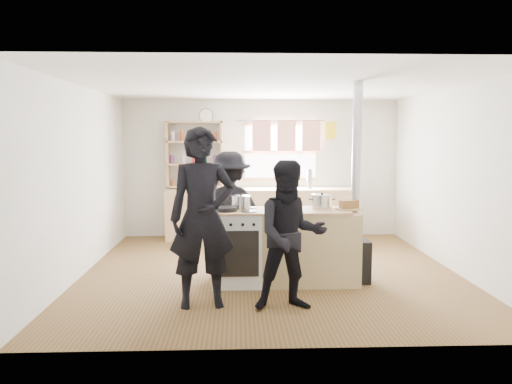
{
  "coord_description": "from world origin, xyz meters",
  "views": [
    {
      "loc": [
        -0.44,
        -6.63,
        1.83
      ],
      "look_at": [
        -0.19,
        -0.1,
        1.1
      ],
      "focal_mm": 35.0,
      "sensor_mm": 36.0,
      "label": 1
    }
  ],
  "objects_px": {
    "roast_tray": "(286,207)",
    "person_far": "(230,209)",
    "cooking_island": "(285,246)",
    "person_near_right": "(291,236)",
    "thermos": "(310,179)",
    "skillet_greens": "(226,209)",
    "bread_board": "(349,206)",
    "stockpot_stove": "(241,202)",
    "flue_heater": "(355,231)",
    "stockpot_counter": "(322,201)",
    "person_near_left": "(202,218)"
  },
  "relations": [
    {
      "from": "roast_tray",
      "to": "person_far",
      "type": "height_order",
      "value": "person_far"
    },
    {
      "from": "cooking_island",
      "to": "person_near_right",
      "type": "height_order",
      "value": "person_near_right"
    },
    {
      "from": "thermos",
      "to": "skillet_greens",
      "type": "height_order",
      "value": "thermos"
    },
    {
      "from": "thermos",
      "to": "bread_board",
      "type": "height_order",
      "value": "thermos"
    },
    {
      "from": "thermos",
      "to": "stockpot_stove",
      "type": "relative_size",
      "value": 1.43
    },
    {
      "from": "bread_board",
      "to": "person_near_right",
      "type": "xyz_separation_m",
      "value": [
        -0.81,
        -0.88,
        -0.19
      ]
    },
    {
      "from": "roast_tray",
      "to": "stockpot_stove",
      "type": "distance_m",
      "value": 0.57
    },
    {
      "from": "skillet_greens",
      "to": "roast_tray",
      "type": "height_order",
      "value": "roast_tray"
    },
    {
      "from": "cooking_island",
      "to": "bread_board",
      "type": "bearing_deg",
      "value": -4.63
    },
    {
      "from": "skillet_greens",
      "to": "bread_board",
      "type": "bearing_deg",
      "value": 1.07
    },
    {
      "from": "thermos",
      "to": "flue_heater",
      "type": "relative_size",
      "value": 0.13
    },
    {
      "from": "stockpot_counter",
      "to": "person_near_right",
      "type": "xyz_separation_m",
      "value": [
        -0.5,
        -1.04,
        -0.23
      ]
    },
    {
      "from": "stockpot_counter",
      "to": "bread_board",
      "type": "xyz_separation_m",
      "value": [
        0.31,
        -0.16,
        -0.04
      ]
    },
    {
      "from": "person_far",
      "to": "stockpot_counter",
      "type": "bearing_deg",
      "value": 139.1
    },
    {
      "from": "person_near_left",
      "to": "stockpot_counter",
      "type": "bearing_deg",
      "value": 24.17
    },
    {
      "from": "flue_heater",
      "to": "person_near_right",
      "type": "distance_m",
      "value": 1.35
    },
    {
      "from": "skillet_greens",
      "to": "person_near_right",
      "type": "relative_size",
      "value": 0.18
    },
    {
      "from": "thermos",
      "to": "cooking_island",
      "type": "xyz_separation_m",
      "value": [
        -0.71,
        -2.77,
        -0.6
      ]
    },
    {
      "from": "thermos",
      "to": "person_near_right",
      "type": "xyz_separation_m",
      "value": [
        -0.74,
        -3.72,
        -0.27
      ]
    },
    {
      "from": "stockpot_counter",
      "to": "flue_heater",
      "type": "relative_size",
      "value": 0.11
    },
    {
      "from": "stockpot_stove",
      "to": "stockpot_counter",
      "type": "bearing_deg",
      "value": 0.56
    },
    {
      "from": "person_near_left",
      "to": "skillet_greens",
      "type": "bearing_deg",
      "value": 64.14
    },
    {
      "from": "stockpot_stove",
      "to": "bread_board",
      "type": "xyz_separation_m",
      "value": [
        1.33,
        -0.15,
        -0.03
      ]
    },
    {
      "from": "person_near_left",
      "to": "flue_heater",
      "type": "bearing_deg",
      "value": 16.46
    },
    {
      "from": "flue_heater",
      "to": "person_near_right",
      "type": "height_order",
      "value": "flue_heater"
    },
    {
      "from": "thermos",
      "to": "person_near_left",
      "type": "bearing_deg",
      "value": -114.99
    },
    {
      "from": "thermos",
      "to": "cooking_island",
      "type": "distance_m",
      "value": 2.92
    },
    {
      "from": "person_near_right",
      "to": "thermos",
      "type": "bearing_deg",
      "value": 73.38
    },
    {
      "from": "bread_board",
      "to": "roast_tray",
      "type": "bearing_deg",
      "value": 177.01
    },
    {
      "from": "cooking_island",
      "to": "skillet_greens",
      "type": "relative_size",
      "value": 6.8
    },
    {
      "from": "skillet_greens",
      "to": "flue_heater",
      "type": "distance_m",
      "value": 1.66
    },
    {
      "from": "flue_heater",
      "to": "person_near_left",
      "type": "distance_m",
      "value": 2.06
    },
    {
      "from": "bread_board",
      "to": "person_far",
      "type": "height_order",
      "value": "person_far"
    },
    {
      "from": "flue_heater",
      "to": "person_near_left",
      "type": "bearing_deg",
      "value": -155.51
    },
    {
      "from": "person_near_left",
      "to": "person_far",
      "type": "distance_m",
      "value": 1.69
    },
    {
      "from": "thermos",
      "to": "person_far",
      "type": "height_order",
      "value": "person_far"
    },
    {
      "from": "person_near_left",
      "to": "person_far",
      "type": "height_order",
      "value": "person_near_left"
    },
    {
      "from": "cooking_island",
      "to": "thermos",
      "type": "bearing_deg",
      "value": 75.63
    },
    {
      "from": "cooking_island",
      "to": "roast_tray",
      "type": "distance_m",
      "value": 0.5
    },
    {
      "from": "flue_heater",
      "to": "person_far",
      "type": "bearing_deg",
      "value": 152.87
    },
    {
      "from": "flue_heater",
      "to": "person_near_left",
      "type": "xyz_separation_m",
      "value": [
        -1.85,
        -0.84,
        0.32
      ]
    },
    {
      "from": "thermos",
      "to": "person_near_left",
      "type": "height_order",
      "value": "person_near_left"
    },
    {
      "from": "thermos",
      "to": "cooking_island",
      "type": "height_order",
      "value": "thermos"
    },
    {
      "from": "skillet_greens",
      "to": "stockpot_counter",
      "type": "xyz_separation_m",
      "value": [
        1.2,
        0.18,
        0.06
      ]
    },
    {
      "from": "thermos",
      "to": "cooking_island",
      "type": "relative_size",
      "value": 0.17
    },
    {
      "from": "skillet_greens",
      "to": "bread_board",
      "type": "height_order",
      "value": "bread_board"
    },
    {
      "from": "stockpot_counter",
      "to": "person_near_left",
      "type": "distance_m",
      "value": 1.7
    },
    {
      "from": "thermos",
      "to": "person_far",
      "type": "distance_m",
      "value": 2.4
    },
    {
      "from": "cooking_island",
      "to": "person_near_right",
      "type": "bearing_deg",
      "value": -91.65
    },
    {
      "from": "stockpot_counter",
      "to": "person_near_right",
      "type": "distance_m",
      "value": 1.18
    }
  ]
}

